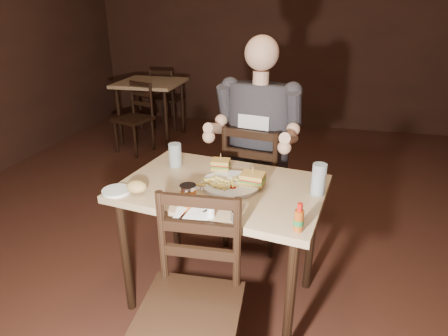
% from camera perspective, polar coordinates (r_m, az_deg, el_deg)
% --- Properties ---
extents(room_shell, '(7.00, 7.00, 7.00)m').
position_cam_1_polar(room_shell, '(2.14, 6.63, 16.25)').
color(room_shell, black).
rests_on(room_shell, ground).
extents(main_table, '(1.17, 0.86, 0.77)m').
position_cam_1_polar(main_table, '(2.07, -0.34, -4.93)').
color(main_table, tan).
rests_on(main_table, ground).
extents(bg_table, '(0.82, 0.82, 0.77)m').
position_cam_1_polar(bg_table, '(5.11, -11.16, 11.84)').
color(bg_table, tan).
rests_on(bg_table, ground).
extents(chair_far, '(0.51, 0.54, 0.94)m').
position_cam_1_polar(chair_far, '(2.74, 5.08, -2.47)').
color(chair_far, black).
rests_on(chair_far, ground).
extents(chair_near, '(0.46, 0.49, 0.92)m').
position_cam_1_polar(chair_near, '(1.72, -5.26, -20.99)').
color(chair_near, black).
rests_on(chair_near, ground).
extents(bg_chair_far, '(0.40, 0.44, 0.86)m').
position_cam_1_polar(bg_chair_far, '(5.66, -8.63, 10.48)').
color(bg_chair_far, black).
rests_on(bg_chair_far, ground).
extents(bg_chair_near, '(0.49, 0.52, 0.84)m').
position_cam_1_polar(bg_chair_near, '(4.69, -13.69, 7.31)').
color(bg_chair_near, black).
rests_on(bg_chair_near, ground).
extents(diner, '(0.66, 0.55, 1.02)m').
position_cam_1_polar(diner, '(2.51, 5.12, 7.87)').
color(diner, '#333238').
rests_on(diner, chair_far).
extents(dinner_plate, '(0.35, 0.35, 0.02)m').
position_cam_1_polar(dinner_plate, '(2.01, 1.06, -2.55)').
color(dinner_plate, white).
rests_on(dinner_plate, main_table).
extents(sandwich_left, '(0.11, 0.09, 0.09)m').
position_cam_1_polar(sandwich_left, '(2.16, -0.50, 0.93)').
color(sandwich_left, gold).
rests_on(sandwich_left, dinner_plate).
extents(sandwich_right, '(0.13, 0.11, 0.10)m').
position_cam_1_polar(sandwich_right, '(1.99, 4.39, -1.05)').
color(sandwich_right, gold).
rests_on(sandwich_right, dinner_plate).
extents(fries_pile, '(0.27, 0.21, 0.04)m').
position_cam_1_polar(fries_pile, '(1.99, -0.85, -2.09)').
color(fries_pile, '#DFC65E').
rests_on(fries_pile, dinner_plate).
extents(ketchup_dollop, '(0.04, 0.04, 0.01)m').
position_cam_1_polar(ketchup_dollop, '(1.95, 1.35, -3.03)').
color(ketchup_dollop, maroon).
rests_on(ketchup_dollop, dinner_plate).
extents(glass_left, '(0.09, 0.09, 0.14)m').
position_cam_1_polar(glass_left, '(2.27, -7.44, 1.98)').
color(glass_left, silver).
rests_on(glass_left, main_table).
extents(glass_right, '(0.08, 0.08, 0.17)m').
position_cam_1_polar(glass_right, '(1.96, 14.22, -1.68)').
color(glass_right, silver).
rests_on(glass_right, main_table).
extents(hot_sauce, '(0.05, 0.05, 0.13)m').
position_cam_1_polar(hot_sauce, '(1.63, 11.36, -7.36)').
color(hot_sauce, '#8F3D10').
rests_on(hot_sauce, main_table).
extents(salt_shaker, '(0.04, 0.04, 0.06)m').
position_cam_1_polar(salt_shaker, '(1.72, -2.01, -6.60)').
color(salt_shaker, white).
rests_on(salt_shaker, main_table).
extents(pepper_shaker, '(0.04, 0.04, 0.06)m').
position_cam_1_polar(pepper_shaker, '(1.69, 1.57, -7.17)').
color(pepper_shaker, '#38332D').
rests_on(pepper_shaker, main_table).
extents(syrup_dispenser, '(0.09, 0.09, 0.11)m').
position_cam_1_polar(syrup_dispenser, '(1.82, -5.47, -4.13)').
color(syrup_dispenser, '#8F3D10').
rests_on(syrup_dispenser, main_table).
extents(napkin, '(0.19, 0.18, 0.00)m').
position_cam_1_polar(napkin, '(1.79, -4.66, -6.52)').
color(napkin, white).
rests_on(napkin, main_table).
extents(knife, '(0.03, 0.21, 0.00)m').
position_cam_1_polar(knife, '(1.79, -5.47, -6.34)').
color(knife, silver).
rests_on(knife, napkin).
extents(fork, '(0.10, 0.15, 0.01)m').
position_cam_1_polar(fork, '(1.81, -1.23, -5.85)').
color(fork, silver).
rests_on(fork, napkin).
extents(side_plate, '(0.16, 0.16, 0.01)m').
position_cam_1_polar(side_plate, '(2.03, -16.06, -3.45)').
color(side_plate, white).
rests_on(side_plate, main_table).
extents(bread_roll, '(0.12, 0.10, 0.06)m').
position_cam_1_polar(bread_roll, '(1.97, -13.17, -2.78)').
color(bread_roll, tan).
rests_on(bread_roll, side_plate).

